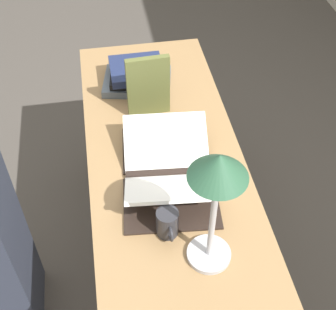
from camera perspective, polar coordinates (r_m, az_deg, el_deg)
name	(u,v)px	position (r m, az deg, el deg)	size (l,w,h in m)	color
ground_plane	(167,271)	(2.29, -0.09, -14.01)	(12.00, 12.00, 0.00)	#47423D
reading_desk	(167,184)	(1.76, -0.11, -3.57)	(1.58, 0.56, 0.75)	#937047
open_book	(168,169)	(1.62, 0.03, -1.69)	(0.51, 0.36, 0.11)	black
book_stack_tall	(137,76)	(2.00, -3.79, 9.57)	(0.25, 0.31, 0.10)	slate
book_standing_upright	(148,87)	(1.80, -2.43, 8.31)	(0.03, 0.17, 0.26)	brown
reading_lamp	(217,182)	(1.18, 6.00, -3.35)	(0.16, 0.16, 0.44)	#ADADB2
coffee_mug	(168,223)	(1.46, -0.06, -8.31)	(0.10, 0.07, 0.10)	#28282D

